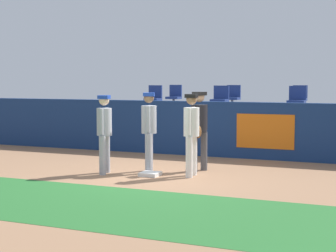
% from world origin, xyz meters
% --- Properties ---
extents(ground_plane, '(60.00, 60.00, 0.00)m').
position_xyz_m(ground_plane, '(0.00, 0.00, 0.00)').
color(ground_plane, '#936B4C').
extents(grass_foreground_strip, '(18.00, 2.80, 0.01)m').
position_xyz_m(grass_foreground_strip, '(0.00, -2.86, 0.00)').
color(grass_foreground_strip, '#26662B').
rests_on(grass_foreground_strip, ground_plane).
extents(first_base, '(0.40, 0.40, 0.08)m').
position_xyz_m(first_base, '(-0.06, -0.08, 0.04)').
color(first_base, white).
rests_on(first_base, ground_plane).
extents(player_fielder_home, '(0.35, 0.56, 1.76)m').
position_xyz_m(player_fielder_home, '(0.78, 0.22, 1.02)').
color(player_fielder_home, white).
rests_on(player_fielder_home, ground_plane).
extents(player_runner_visitor, '(0.39, 0.48, 1.73)m').
position_xyz_m(player_runner_visitor, '(-1.10, -0.22, 1.00)').
color(player_runner_visitor, '#9EA3AD').
rests_on(player_runner_visitor, ground_plane).
extents(player_coach_visitor, '(0.43, 0.48, 1.78)m').
position_xyz_m(player_coach_visitor, '(-0.29, 0.37, 1.03)').
color(player_coach_visitor, '#9EA3AD').
rests_on(player_coach_visitor, ground_plane).
extents(player_umpire, '(0.45, 0.47, 1.80)m').
position_xyz_m(player_umpire, '(0.71, 0.92, 1.04)').
color(player_umpire, '#4C4C51').
rests_on(player_umpire, ground_plane).
extents(field_wall, '(18.00, 0.26, 1.48)m').
position_xyz_m(field_wall, '(0.01, 3.28, 0.74)').
color(field_wall, navy).
rests_on(field_wall, ground_plane).
extents(bleacher_platform, '(18.00, 4.80, 1.06)m').
position_xyz_m(bleacher_platform, '(0.00, 5.85, 0.53)').
color(bleacher_platform, '#59595E').
rests_on(bleacher_platform, ground_plane).
extents(seat_front_left, '(0.44, 0.44, 0.84)m').
position_xyz_m(seat_front_left, '(-2.13, 4.72, 1.53)').
color(seat_front_left, '#4C4C51').
rests_on(seat_front_left, bleacher_platform).
extents(seat_back_center, '(0.45, 0.44, 0.84)m').
position_xyz_m(seat_back_center, '(-0.09, 6.52, 1.53)').
color(seat_back_center, '#4C4C51').
rests_on(seat_back_center, bleacher_platform).
extents(seat_back_right, '(0.45, 0.44, 0.84)m').
position_xyz_m(seat_back_right, '(2.05, 6.52, 1.53)').
color(seat_back_right, '#4C4C51').
rests_on(seat_back_right, bleacher_platform).
extents(seat_front_right, '(0.48, 0.44, 0.84)m').
position_xyz_m(seat_front_right, '(2.26, 4.72, 1.53)').
color(seat_front_right, '#4C4C51').
rests_on(seat_front_right, bleacher_platform).
extents(seat_back_left, '(0.44, 0.44, 0.84)m').
position_xyz_m(seat_back_left, '(-2.16, 6.52, 1.53)').
color(seat_back_left, '#4C4C51').
rests_on(seat_back_left, bleacher_platform).
extents(seat_front_center, '(0.46, 0.44, 0.84)m').
position_xyz_m(seat_front_center, '(0.03, 4.72, 1.53)').
color(seat_front_center, '#4C4C51').
rests_on(seat_front_center, bleacher_platform).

